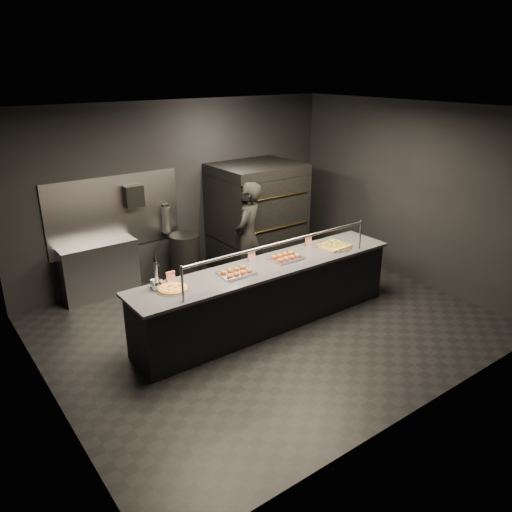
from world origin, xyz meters
The scene contains 15 objects.
room centered at (-0.02, 0.05, 1.50)m, with size 6.04×6.00×3.00m.
service_counter centered at (0.00, 0.00, 0.46)m, with size 4.10×0.78×1.37m.
pizza_oven centered at (1.20, 1.90, 0.97)m, with size 1.50×1.23×1.91m.
prep_shelf centered at (-1.60, 2.32, 0.45)m, with size 1.20×0.35×0.90m, color #99999E.
towel_dispenser centered at (-0.90, 2.39, 1.55)m, with size 0.30×0.20×0.35m, color black.
fire_extinguisher centered at (-0.35, 2.40, 1.06)m, with size 0.14×0.14×0.51m.
beer_tap centered at (-1.60, 0.19, 1.06)m, with size 0.13×0.19×0.50m.
round_pizza centered at (-1.45, 0.06, 0.94)m, with size 0.42×0.42×0.03m.
slider_tray_a centered at (-0.54, -0.01, 0.95)m, with size 0.49×0.39×0.07m.
slider_tray_b centered at (0.34, 0.04, 0.95)m, with size 0.46×0.34×0.07m.
square_pizza centered at (1.26, -0.01, 0.94)m, with size 0.54×0.54×0.05m.
condiment_jar centered at (-1.58, 0.27, 0.97)m, with size 0.16×0.06×0.11m.
tent_cards centered at (-0.15, 0.28, 1.00)m, with size 2.47×0.04×0.15m.
trash_bin centered at (-0.20, 2.06, 0.42)m, with size 0.51×0.51×0.84m, color black.
worker centered at (0.50, 1.19, 0.90)m, with size 0.66×0.43×1.81m, color black.
Camera 1 is at (-3.94, -5.06, 3.52)m, focal length 35.00 mm.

